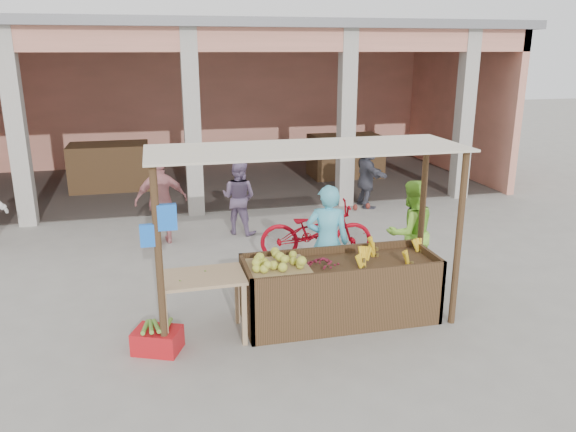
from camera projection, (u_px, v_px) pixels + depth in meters
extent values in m
plane|color=gray|center=(304.00, 323.00, 7.60)|extent=(60.00, 60.00, 0.00)
cube|color=#E38D77|center=(211.00, 101.00, 17.66)|extent=(14.00, 0.20, 4.00)
cube|color=#E38D77|center=(456.00, 104.00, 16.49)|extent=(0.20, 6.00, 4.00)
cube|color=#E38D77|center=(236.00, 40.00, 11.80)|extent=(14.00, 0.30, 0.50)
cube|color=slate|center=(220.00, 27.00, 14.35)|extent=(14.40, 6.40, 0.20)
cube|color=#B2ACA3|center=(17.00, 130.00, 11.30)|extent=(0.35, 0.35, 4.00)
cube|color=#B2ACA3|center=(192.00, 124.00, 12.07)|extent=(0.35, 0.35, 4.00)
cube|color=#B2ACA3|center=(346.00, 120.00, 12.85)|extent=(0.35, 0.35, 4.00)
cube|color=#B2ACA3|center=(464.00, 116.00, 13.52)|extent=(0.35, 0.35, 4.00)
cube|color=#533621|center=(110.00, 167.00, 14.69)|extent=(2.00, 1.20, 1.20)
cube|color=#533621|center=(345.00, 156.00, 16.13)|extent=(2.00, 1.20, 1.20)
cube|color=#533621|center=(340.00, 292.00, 7.60)|extent=(2.60, 0.95, 0.80)
cylinder|color=#533621|center=(159.00, 266.00, 6.44)|extent=(0.09, 0.09, 2.35)
cylinder|color=#533621|center=(459.00, 241.00, 7.28)|extent=(0.09, 0.09, 2.35)
cylinder|color=#533621|center=(158.00, 237.00, 7.41)|extent=(0.09, 0.09, 2.35)
cylinder|color=#533621|center=(422.00, 218.00, 8.26)|extent=(0.09, 0.09, 2.35)
cube|color=beige|center=(308.00, 148.00, 7.01)|extent=(4.00, 1.35, 0.03)
cube|color=blue|center=(167.00, 217.00, 6.30)|extent=(0.22, 0.08, 0.30)
cube|color=blue|center=(148.00, 235.00, 6.31)|extent=(0.18, 0.07, 0.26)
cube|color=#947A4C|center=(277.00, 268.00, 7.30)|extent=(0.79, 0.68, 0.06)
ellipsoid|color=yellow|center=(277.00, 260.00, 7.27)|extent=(0.67, 0.59, 0.15)
ellipsoid|color=maroon|center=(322.00, 262.00, 7.38)|extent=(0.45, 0.37, 0.14)
cube|color=tan|center=(202.00, 277.00, 6.98)|extent=(1.07, 0.72, 0.04)
cube|color=tan|center=(166.00, 323.00, 6.72)|extent=(0.06, 0.06, 0.81)
cube|color=tan|center=(244.00, 315.00, 6.93)|extent=(0.06, 0.06, 0.81)
cube|color=tan|center=(164.00, 302.00, 7.28)|extent=(0.06, 0.06, 0.81)
cube|color=tan|center=(237.00, 295.00, 7.49)|extent=(0.06, 0.06, 0.81)
cube|color=red|center=(158.00, 340.00, 6.86)|extent=(0.66, 0.58, 0.29)
ellipsoid|color=maroon|center=(356.00, 199.00, 12.81)|extent=(0.41, 0.41, 0.56)
ellipsoid|color=maroon|center=(368.00, 197.00, 12.92)|extent=(0.41, 0.41, 0.56)
imported|color=#55C7E7|center=(327.00, 239.00, 8.15)|extent=(0.80, 0.68, 1.84)
imported|color=#8AD83A|center=(410.00, 230.00, 8.70)|extent=(0.89, 0.59, 1.74)
imported|color=#A30615|center=(316.00, 230.00, 9.76)|extent=(1.02, 2.13, 1.07)
imported|color=tan|center=(161.00, 198.00, 10.49)|extent=(1.10, 0.66, 1.78)
imported|color=#484855|center=(367.00, 171.00, 13.00)|extent=(0.68, 1.57, 1.68)
imported|color=gray|center=(239.00, 194.00, 11.09)|extent=(0.90, 0.82, 1.61)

